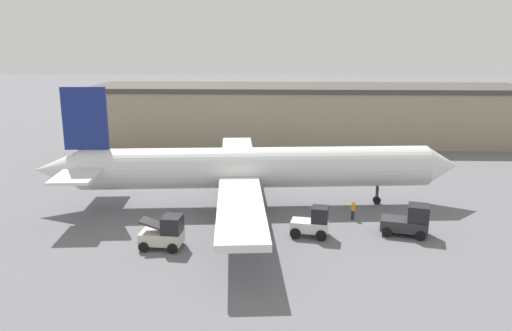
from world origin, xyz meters
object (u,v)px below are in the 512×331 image
object	(u,v)px
ground_crew_worker	(353,210)
baggage_tug	(313,223)
airplane	(246,168)
belt_loader_truck	(165,233)
pushback_tug	(409,221)

from	to	relation	value
ground_crew_worker	baggage_tug	world-z (taller)	baggage_tug
airplane	ground_crew_worker	size ratio (longest dim) A/B	23.42
belt_loader_truck	ground_crew_worker	bearing A→B (deg)	29.23
belt_loader_truck	baggage_tug	bearing A→B (deg)	18.40
ground_crew_worker	belt_loader_truck	bearing A→B (deg)	95.57
baggage_tug	belt_loader_truck	xyz separation A→B (m)	(-10.93, -2.75, 0.05)
airplane	baggage_tug	world-z (taller)	airplane
airplane	pushback_tug	size ratio (longest dim) A/B	9.86
airplane	pushback_tug	xyz separation A→B (m)	(13.14, -6.68, -2.42)
baggage_tug	belt_loader_truck	size ratio (longest dim) A/B	0.97
ground_crew_worker	baggage_tug	xyz separation A→B (m)	(-3.66, -4.04, 0.22)
baggage_tug	pushback_tug	size ratio (longest dim) A/B	0.79
baggage_tug	pushback_tug	xyz separation A→B (m)	(7.50, 0.64, 0.04)
belt_loader_truck	pushback_tug	distance (m)	18.74
baggage_tug	pushback_tug	world-z (taller)	pushback_tug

